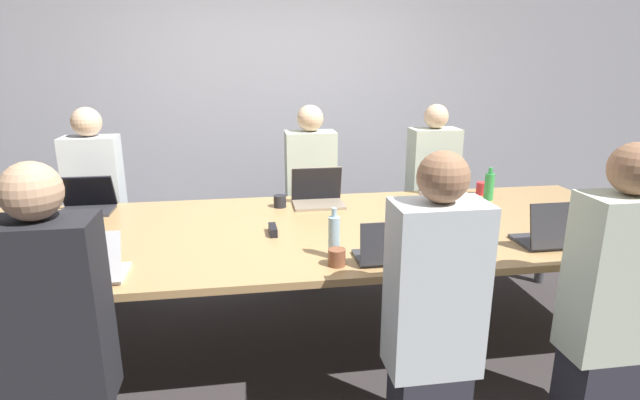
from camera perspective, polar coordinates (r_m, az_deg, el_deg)
name	(u,v)px	position (r m, az deg, el deg)	size (l,w,h in m)	color
ground_plane	(298,340)	(3.42, -2.56, -15.66)	(24.00, 24.00, 0.00)	#383333
curtain_wall	(274,101)	(4.76, -5.24, 11.22)	(12.00, 0.06, 2.80)	#9999A3
conference_table	(296,236)	(3.10, -2.72, -4.10)	(4.51, 1.51, 0.78)	tan
laptop_far_right	(444,186)	(3.94, 14.00, 1.58)	(0.36, 0.23, 0.24)	silver
person_far_right	(431,191)	(4.37, 12.61, 1.00)	(0.40, 0.24, 1.43)	#2D2D38
cup_far_right	(482,188)	(4.03, 17.99, 1.27)	(0.08, 0.08, 0.10)	red
bottle_far_right	(489,186)	(3.88, 18.77, 1.52)	(0.07, 0.07, 0.24)	green
laptop_near_left	(84,267)	(2.62, -25.37, -6.92)	(0.37, 0.25, 0.25)	silver
person_near_left	(57,346)	(2.29, -27.86, -14.51)	(0.40, 0.24, 1.44)	#2D2D38
laptop_far_center	(318,194)	(3.57, -0.27, 0.70)	(0.36, 0.26, 0.26)	gray
person_far_center	(311,196)	(4.10, -1.08, 0.51)	(0.40, 0.24, 1.43)	#2D2D38
cup_far_center	(280,201)	(3.52, -4.61, -0.14)	(0.09, 0.09, 0.09)	#232328
laptop_near_midright	(390,250)	(2.60, 7.99, -5.67)	(0.34, 0.23, 0.24)	#333338
person_near_midright	(433,317)	(2.30, 12.82, -12.93)	(0.40, 0.24, 1.44)	#2D2D38
cup_near_midright	(337,257)	(2.54, 1.94, -6.57)	(0.09, 0.09, 0.09)	brown
bottle_near_midright	(334,236)	(2.62, 1.61, -4.17)	(0.06, 0.06, 0.27)	#ADD1E0
laptop_near_right	(551,234)	(3.06, 24.88, -3.49)	(0.32, 0.26, 0.26)	#333338
person_near_right	(612,302)	(2.70, 30.41, -10.01)	(0.40, 0.24, 1.45)	#2D2D38
laptop_far_left	(87,201)	(3.76, -25.10, -0.13)	(0.35, 0.25, 0.25)	#333338
person_far_left	(97,204)	(4.22, -24.13, -0.41)	(0.40, 0.24, 1.44)	#2D2D38
stapler	(273,230)	(3.00, -5.41, -3.43)	(0.05, 0.15, 0.05)	black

